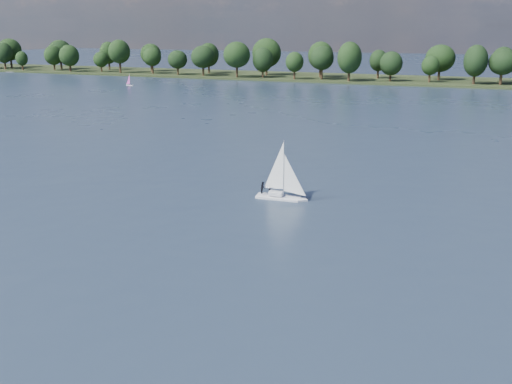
{
  "coord_description": "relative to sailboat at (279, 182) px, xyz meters",
  "views": [
    {
      "loc": [
        28.97,
        -24.11,
        21.33
      ],
      "look_at": [
        6.53,
        36.08,
        2.5
      ],
      "focal_mm": 40.0,
      "sensor_mm": 36.0,
      "label": 1
    }
  ],
  "objects": [
    {
      "name": "pontoon",
      "position": [
        -182.78,
        149.98,
        -2.24
      ],
      "size": [
        4.3,
        2.71,
        0.5
      ],
      "primitive_type": "cube",
      "rotation": [
        0.0,
        0.0,
        0.19
      ],
      "color": "#5B5E61",
      "rests_on": "ground"
    },
    {
      "name": "ground",
      "position": [
        -7.34,
        57.83,
        -2.24
      ],
      "size": [
        700.0,
        700.0,
        0.0
      ],
      "primitive_type": "plane",
      "color": "#233342",
      "rests_on": "ground"
    },
    {
      "name": "dinghy_pink",
      "position": [
        -96.07,
        116.6,
        -1.19
      ],
      "size": [
        2.81,
        1.14,
        4.46
      ],
      "rotation": [
        0.0,
        0.0,
        -0.02
      ],
      "color": "silver",
      "rests_on": "ground"
    },
    {
      "name": "treeline",
      "position": [
        -17.59,
        165.35,
        5.84
      ],
      "size": [
        562.47,
        73.99,
        17.41
      ],
      "color": "black",
      "rests_on": "ground"
    },
    {
      "name": "sailboat",
      "position": [
        0.0,
        0.0,
        0.0
      ],
      "size": [
        6.14,
        1.92,
        8.01
      ],
      "rotation": [
        0.0,
        0.0,
        0.04
      ],
      "color": "silver",
      "rests_on": "ground"
    },
    {
      "name": "far_shore",
      "position": [
        -7.34,
        169.83,
        -2.24
      ],
      "size": [
        660.0,
        40.0,
        1.5
      ],
      "primitive_type": "cube",
      "color": "black",
      "rests_on": "ground"
    }
  ]
}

